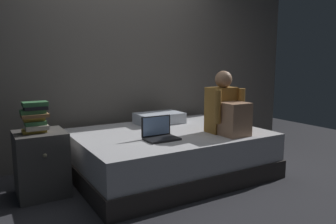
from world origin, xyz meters
TOP-DOWN VIEW (x-y plane):
  - ground_plane at (0.00, 0.00)m, footprint 8.00×8.00m
  - wall_back at (0.00, 1.20)m, footprint 5.60×0.10m
  - bed at (0.20, 0.30)m, footprint 2.00×1.50m
  - nightstand at (-1.10, 0.42)m, footprint 0.44×0.46m
  - person_sitting at (0.67, -0.09)m, footprint 0.39×0.44m
  - laptop at (-0.06, 0.04)m, footprint 0.32×0.23m
  - pillow at (0.33, 0.75)m, footprint 0.56×0.36m
  - book_stack at (-1.13, 0.41)m, footprint 0.23×0.17m

SIDE VIEW (x-z plane):
  - ground_plane at x=0.00m, z-range 0.00..0.00m
  - bed at x=0.20m, z-range 0.00..0.48m
  - nightstand at x=-1.10m, z-range 0.00..0.60m
  - laptop at x=-0.06m, z-range 0.42..0.64m
  - pillow at x=0.33m, z-range 0.48..0.61m
  - person_sitting at x=0.67m, z-range 0.40..1.06m
  - book_stack at x=-1.13m, z-range 0.60..0.88m
  - wall_back at x=0.00m, z-range 0.00..2.70m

